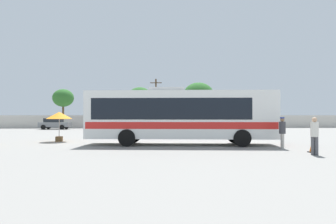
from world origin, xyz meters
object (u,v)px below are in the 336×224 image
Objects in this scene: roadside_tree_left at (63,98)px; traffic_cone_on_apron at (312,146)px; passenger_waiting_on_apron at (315,134)px; roadside_tree_midleft at (140,98)px; roadside_tree_midright at (199,96)px; parked_car_leftmost_grey at (55,123)px; parked_car_second_maroon at (101,124)px; coach_bus_white_red at (179,114)px; attendant_by_bus_door at (282,131)px; vendor_umbrella_near_gate_orange at (59,116)px; utility_pole_near at (156,102)px.

roadside_tree_left is 9.52× the size of traffic_cone_on_apron.
passenger_waiting_on_apron is 0.27× the size of roadside_tree_midleft.
roadside_tree_left is 0.92× the size of roadside_tree_midleft.
roadside_tree_midright is at bearing 90.17° from passenger_waiting_on_apron.
roadside_tree_left is (-0.95, 7.24, 3.86)m from parked_car_leftmost_grey.
roadside_tree_left is (-7.30, 7.85, 3.86)m from parked_car_second_maroon.
parked_car_second_maroon is at bearing 111.04° from coach_bus_white_red.
roadside_tree_midleft reaches higher than coach_bus_white_red.
roadside_tree_left is at bearing 122.76° from traffic_cone_on_apron.
attendant_by_bus_door is 15.11m from vendor_umbrella_near_gate_orange.
attendant_by_bus_door is 31.97m from utility_pole_near.
vendor_umbrella_near_gate_orange is at bearing -117.36° from roadside_tree_midright.
vendor_umbrella_near_gate_orange is at bearing 160.58° from coach_bus_white_red.
vendor_umbrella_near_gate_orange is at bearing 153.44° from traffic_cone_on_apron.
utility_pole_near is 1.15× the size of roadside_tree_midleft.
roadside_tree_midleft is at bearing 171.27° from roadside_tree_midright.
attendant_by_bus_door is 0.99× the size of passenger_waiting_on_apron.
attendant_by_bus_door is at bearing -77.75° from utility_pole_near.
roadside_tree_midleft is (-9.76, 37.43, 3.80)m from passenger_waiting_on_apron.
roadside_tree_midright is 35.25m from traffic_cone_on_apron.
roadside_tree_midright is (9.65, -1.48, 0.28)m from roadside_tree_midleft.
coach_bus_white_red is 23.99m from parked_car_second_maroon.
coach_bus_white_red is at bearing -100.89° from roadside_tree_midright.
roadside_tree_midright is at bearing 89.56° from attendant_by_bus_door.
vendor_umbrella_near_gate_orange is at bearing 149.60° from passenger_waiting_on_apron.
utility_pole_near reaches higher than passenger_waiting_on_apron.
parked_car_leftmost_grey is 34.76m from traffic_cone_on_apron.
roadside_tree_midright is (5.87, 30.48, 3.15)m from coach_bus_white_red.
parked_car_second_maroon is (-8.60, 22.37, -1.15)m from coach_bus_white_red.
traffic_cone_on_apron is (6.40, -4.44, -1.63)m from coach_bus_white_red.
utility_pole_near is at bearing 92.29° from coach_bus_white_red.
passenger_waiting_on_apron is 34.75m from utility_pole_near.
coach_bus_white_red is 32.32m from roadside_tree_midleft.
roadside_tree_midleft is (12.11, 1.75, 0.17)m from roadside_tree_left.
roadside_tree_midright is at bearing 0.69° from roadside_tree_left.
roadside_tree_midright reaches higher than vendor_umbrella_near_gate_orange.
roadside_tree_midleft reaches higher than attendant_by_bus_door.
parked_car_leftmost_grey is 0.62× the size of roadside_tree_midleft.
roadside_tree_midright is (14.25, 27.53, 3.28)m from vendor_umbrella_near_gate_orange.
parked_car_second_maroon is 17.14m from roadside_tree_midright.
coach_bus_white_red is 28.51m from utility_pole_near.
roadside_tree_left is (-21.51, 32.91, 3.64)m from attendant_by_bus_door.
vendor_umbrella_near_gate_orange is 0.32× the size of roadside_tree_midleft.
roadside_tree_midleft is at bearing 96.76° from coach_bus_white_red.
roadside_tree_left is at bearing 123.17° from attendant_by_bus_door.
attendant_by_bus_door is at bearing 97.31° from passenger_waiting_on_apron.
roadside_tree_midright is (0.25, 33.17, 4.08)m from attendant_by_bus_door.
roadside_tree_left reaches higher than attendant_by_bus_door.
parked_car_leftmost_grey is 22.54m from roadside_tree_midright.
attendant_by_bus_door is 0.83× the size of vendor_umbrella_near_gate_orange.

